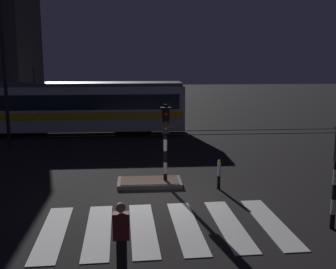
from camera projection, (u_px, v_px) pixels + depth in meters
The scene contains 10 objects.
ground_plane at pixel (160, 200), 14.20m from camera, with size 120.00×120.00×0.00m, color black.
rail_near at pixel (148, 135), 25.87m from camera, with size 80.00×0.12×0.03m, color #59595E.
rail_far at pixel (147, 131), 27.28m from camera, with size 80.00×0.12×0.03m, color #59595E.
crosswalk_zebra at pixel (165, 227), 11.86m from camera, with size 7.06×4.05×0.02m.
traffic_island at pixel (149, 182), 15.89m from camera, with size 2.43×1.29×0.18m.
traffic_light_median_centre at pixel (165, 133), 15.45m from camera, with size 0.36×0.42×3.08m.
street_lamp_trackside_left at pixel (2, 59), 20.85m from camera, with size 0.44×1.21×7.46m.
tram at pixel (70, 107), 25.88m from camera, with size 14.25×2.58×4.15m.
pedestrian_waiting_at_kerb at pixel (121, 239), 9.10m from camera, with size 0.36×0.24×1.71m.
bollard_island_edge at pixel (219, 174), 15.28m from camera, with size 0.12×0.12×1.11m.
Camera 1 is at (-0.80, -13.53, 4.79)m, focal length 44.52 mm.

